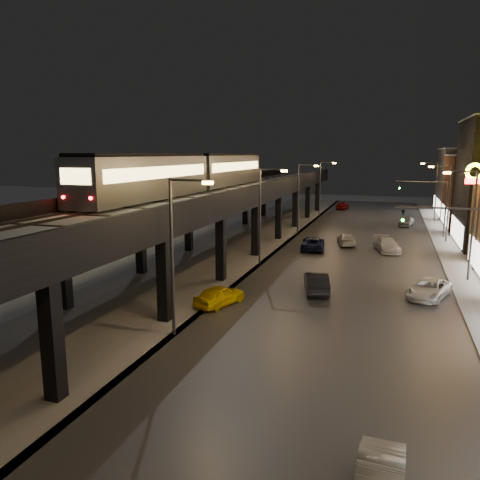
% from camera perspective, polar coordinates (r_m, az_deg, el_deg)
% --- Properties ---
extents(road_surface, '(17.00, 120.00, 0.06)m').
position_cam_1_polar(road_surface, '(46.25, 13.61, -2.63)').
color(road_surface, '#46474D').
rests_on(road_surface, ground).
extents(sidewalk_right, '(4.00, 120.00, 0.14)m').
position_cam_1_polar(sidewalk_right, '(46.60, 25.97, -3.26)').
color(sidewalk_right, '#9FA1A8').
rests_on(sidewalk_right, ground).
extents(under_viaduct_pavement, '(11.00, 120.00, 0.06)m').
position_cam_1_polar(under_viaduct_pavement, '(49.10, -2.28, -1.58)').
color(under_viaduct_pavement, '#9FA1A8').
rests_on(under_viaduct_pavement, ground).
extents(elevated_viaduct, '(9.00, 100.00, 6.30)m').
position_cam_1_polar(elevated_viaduct, '(45.32, -3.73, 4.55)').
color(elevated_viaduct, black).
rests_on(elevated_viaduct, ground).
extents(viaduct_trackbed, '(8.40, 100.00, 0.32)m').
position_cam_1_polar(viaduct_trackbed, '(45.37, -3.69, 5.53)').
color(viaduct_trackbed, '#B2B7C1').
rests_on(viaduct_trackbed, elevated_viaduct).
extents(viaduct_parapet_streetside, '(0.30, 100.00, 1.10)m').
position_cam_1_polar(viaduct_parapet_streetside, '(43.92, 1.63, 5.99)').
color(viaduct_parapet_streetside, black).
rests_on(viaduct_parapet_streetside, elevated_viaduct).
extents(viaduct_parapet_far, '(0.30, 100.00, 1.10)m').
position_cam_1_polar(viaduct_parapet_far, '(47.14, -8.62, 6.19)').
color(viaduct_parapet_far, black).
rests_on(viaduct_parapet_far, elevated_viaduct).
extents(building_f, '(12.20, 16.20, 11.16)m').
position_cam_1_polar(building_f, '(87.10, 27.02, 6.26)').
color(building_f, '#3B3C40').
rests_on(building_f, ground).
extents(streetlight_left_1, '(2.57, 0.28, 9.00)m').
position_cam_1_polar(streetlight_left_1, '(26.08, -7.78, -0.80)').
color(streetlight_left_1, '#38383A').
rests_on(streetlight_left_1, ground).
extents(streetlight_left_2, '(2.57, 0.28, 9.00)m').
position_cam_1_polar(streetlight_left_2, '(42.79, 2.81, 3.69)').
color(streetlight_left_2, '#38383A').
rests_on(streetlight_left_2, ground).
extents(streetlight_right_2, '(2.56, 0.28, 9.00)m').
position_cam_1_polar(streetlight_right_2, '(41.70, 26.19, 2.44)').
color(streetlight_right_2, '#38383A').
rests_on(streetlight_right_2, ground).
extents(streetlight_left_3, '(2.57, 0.28, 9.00)m').
position_cam_1_polar(streetlight_left_3, '(60.25, 7.39, 5.59)').
color(streetlight_left_3, '#38383A').
rests_on(streetlight_left_3, ground).
extents(streetlight_right_3, '(2.56, 0.28, 9.00)m').
position_cam_1_polar(streetlight_right_3, '(59.48, 23.89, 4.72)').
color(streetlight_right_3, '#38383A').
rests_on(streetlight_right_3, ground).
extents(streetlight_left_4, '(2.57, 0.28, 9.00)m').
position_cam_1_polar(streetlight_left_4, '(77.95, 9.91, 6.62)').
color(streetlight_left_4, '#38383A').
rests_on(streetlight_left_4, ground).
extents(streetlight_right_4, '(2.56, 0.28, 9.00)m').
position_cam_1_polar(streetlight_right_4, '(77.36, 22.65, 5.94)').
color(streetlight_right_4, '#38383A').
rests_on(streetlight_right_4, ground).
extents(traffic_light_rig_a, '(6.10, 0.34, 7.00)m').
position_cam_1_polar(traffic_light_rig_a, '(32.87, 26.62, -0.79)').
color(traffic_light_rig_a, '#38383A').
rests_on(traffic_light_rig_a, ground).
extents(traffic_light_rig_b, '(6.10, 0.34, 7.00)m').
position_cam_1_polar(traffic_light_rig_b, '(62.44, 22.77, 4.35)').
color(traffic_light_rig_b, '#38383A').
rests_on(traffic_light_rig_b, ground).
extents(subway_train, '(3.10, 37.53, 3.71)m').
position_cam_1_polar(subway_train, '(48.02, -5.63, 8.26)').
color(subway_train, gray).
rests_on(subway_train, viaduct_trackbed).
extents(car_taxi, '(2.94, 4.42, 1.40)m').
position_cam_1_polar(car_taxi, '(32.20, -2.51, -6.85)').
color(car_taxi, '#FFD704').
rests_on(car_taxi, ground).
extents(car_near_white, '(2.68, 4.89, 1.53)m').
position_cam_1_polar(car_near_white, '(35.62, 9.29, -5.17)').
color(car_near_white, black).
rests_on(car_near_white, ground).
extents(car_mid_silver, '(2.97, 5.38, 1.43)m').
position_cam_1_polar(car_mid_silver, '(51.02, 8.87, -0.46)').
color(car_mid_silver, black).
rests_on(car_mid_silver, ground).
extents(car_mid_dark, '(2.71, 4.74, 1.29)m').
position_cam_1_polar(car_mid_dark, '(54.35, 12.81, 0.01)').
color(car_mid_dark, silver).
rests_on(car_mid_dark, ground).
extents(car_far_white, '(2.25, 4.53, 1.48)m').
position_cam_1_polar(car_far_white, '(89.36, 12.37, 4.12)').
color(car_far_white, maroon).
rests_on(car_far_white, ground).
extents(car_onc_dark, '(3.67, 5.20, 1.32)m').
position_cam_1_polar(car_onc_dark, '(36.39, 22.04, -5.65)').
color(car_onc_dark, white).
rests_on(car_onc_dark, ground).
extents(car_onc_white, '(3.32, 5.37, 1.45)m').
position_cam_1_polar(car_onc_white, '(51.92, 17.47, -0.62)').
color(car_onc_white, silver).
rests_on(car_onc_white, ground).
extents(car_onc_red, '(2.45, 4.35, 1.40)m').
position_cam_1_polar(car_onc_red, '(71.08, 19.61, 2.13)').
color(car_onc_red, gray).
rests_on(car_onc_red, ground).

